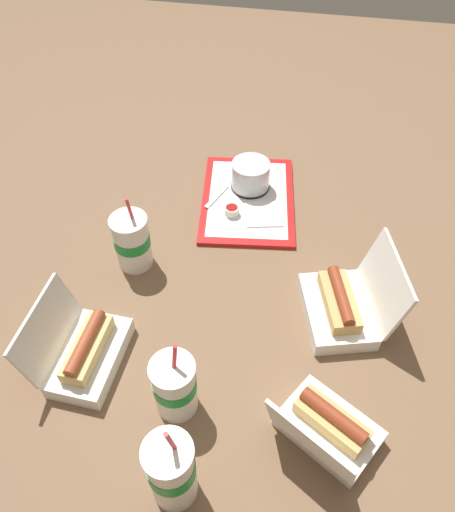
{
  "coord_description": "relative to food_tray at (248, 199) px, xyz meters",
  "views": [
    {
      "loc": [
        -0.81,
        -0.13,
        0.96
      ],
      "look_at": [
        -0.0,
        0.03,
        0.05
      ],
      "focal_mm": 35.0,
      "sensor_mm": 36.0,
      "label": 1
    }
  ],
  "objects": [
    {
      "name": "ketchup_cup",
      "position": [
        -0.08,
        0.03,
        0.02
      ],
      "size": [
        0.04,
        0.04,
        0.02
      ],
      "color": "white",
      "rests_on": "food_tray"
    },
    {
      "name": "napkin_stack",
      "position": [
        -0.06,
        -0.05,
        0.01
      ],
      "size": [
        0.12,
        0.12,
        0.0
      ],
      "primitive_type": "cube",
      "rotation": [
        0.0,
        0.0,
        0.22
      ],
      "color": "white",
      "rests_on": "food_tray"
    },
    {
      "name": "soda_cup_right",
      "position": [
        -0.8,
        0.0,
        0.09
      ],
      "size": [
        0.09,
        0.09,
        0.24
      ],
      "color": "white",
      "rests_on": "ground_plane"
    },
    {
      "name": "cake_container",
      "position": [
        0.05,
        0.0,
        0.05
      ],
      "size": [
        0.11,
        0.11,
        0.08
      ],
      "color": "black",
      "rests_on": "food_tray"
    },
    {
      "name": "clamshell_hotdog_center",
      "position": [
        -0.65,
        -0.26,
        0.03
      ],
      "size": [
        0.23,
        0.24,
        0.16
      ],
      "color": "white",
      "rests_on": "ground_plane"
    },
    {
      "name": "ground_plane",
      "position": [
        -0.26,
        -0.02,
        -0.01
      ],
      "size": [
        3.2,
        3.2,
        0.0
      ],
      "primitive_type": "plane",
      "color": "brown"
    },
    {
      "name": "plastic_fork",
      "position": [
        -0.02,
        0.09,
        0.01
      ],
      "size": [
        0.11,
        0.05,
        0.0
      ],
      "primitive_type": "cube",
      "rotation": [
        0.0,
        0.0,
        -0.37
      ],
      "color": "white",
      "rests_on": "food_tray"
    },
    {
      "name": "food_tray",
      "position": [
        0.0,
        0.0,
        0.0
      ],
      "size": [
        0.4,
        0.31,
        0.01
      ],
      "color": "red",
      "rests_on": "ground_plane"
    },
    {
      "name": "clamshell_hotdog_front",
      "position": [
        -0.58,
        0.26,
        0.03
      ],
      "size": [
        0.21,
        0.17,
        0.16
      ],
      "color": "white",
      "rests_on": "ground_plane"
    },
    {
      "name": "soda_cup_left",
      "position": [
        -0.28,
        0.24,
        0.07
      ],
      "size": [
        0.09,
        0.09,
        0.21
      ],
      "color": "white",
      "rests_on": "ground_plane"
    },
    {
      "name": "soda_cup_front",
      "position": [
        -0.64,
        0.04,
        0.07
      ],
      "size": [
        0.09,
        0.09,
        0.21
      ],
      "color": "white",
      "rests_on": "ground_plane"
    },
    {
      "name": "clamshell_hotdog_left",
      "position": [
        -0.36,
        -0.28,
        0.03
      ],
      "size": [
        0.25,
        0.23,
        0.18
      ],
      "color": "white",
      "rests_on": "ground_plane"
    }
  ]
}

